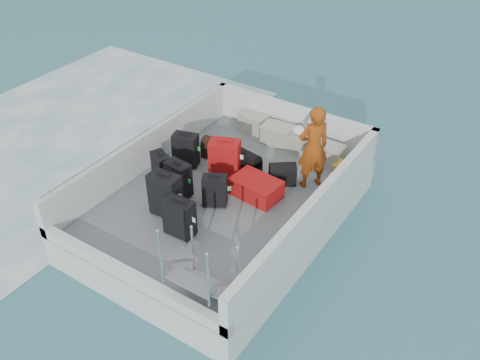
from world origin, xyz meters
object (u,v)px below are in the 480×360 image
at_px(suitcase_5, 225,159).
at_px(suitcase_8, 256,188).
at_px(crate_0, 254,122).
at_px(suitcase_6, 180,218).
at_px(passenger, 313,148).
at_px(crate_3, 328,155).
at_px(suitcase_1, 161,168).
at_px(suitcase_7, 215,191).
at_px(suitcase_2, 186,150).
at_px(suitcase_4, 178,179).
at_px(suitcase_3, 166,195).
at_px(crate_1, 277,135).
at_px(crate_2, 298,143).

bearing_deg(suitcase_5, suitcase_8, -34.40).
bearing_deg(crate_0, suitcase_5, -74.80).
height_order(suitcase_6, passenger, passenger).
relative_size(suitcase_8, crate_3, 1.51).
height_order(suitcase_1, suitcase_5, suitcase_5).
height_order(suitcase_5, suitcase_7, suitcase_5).
height_order(suitcase_1, crate_0, suitcase_1).
distance_m(suitcase_2, suitcase_7, 1.35).
bearing_deg(suitcase_4, crate_3, 60.60).
xyz_separation_m(suitcase_5, suitcase_6, (0.31, -1.70, -0.05)).
xyz_separation_m(suitcase_3, suitcase_6, (0.50, -0.27, -0.06)).
relative_size(suitcase_6, crate_3, 1.18).
distance_m(suitcase_2, suitcase_5, 0.83).
bearing_deg(suitcase_3, suitcase_1, 131.82).
bearing_deg(suitcase_6, passenger, 62.44).
bearing_deg(suitcase_1, crate_0, 105.29).
bearing_deg(suitcase_8, crate_0, 39.07).
bearing_deg(suitcase_2, crate_1, 42.05).
bearing_deg(suitcase_8, passenger, -32.32).
distance_m(suitcase_6, crate_2, 3.27).
distance_m(crate_1, passenger, 1.64).
bearing_deg(passenger, suitcase_4, -11.60).
relative_size(crate_2, passenger, 0.34).
xyz_separation_m(suitcase_8, crate_0, (-1.25, 1.90, 0.01)).
height_order(suitcase_3, crate_3, suitcase_3).
height_order(suitcase_3, crate_0, suitcase_3).
relative_size(crate_1, passenger, 0.37).
relative_size(suitcase_2, crate_0, 1.16).
height_order(suitcase_5, crate_0, suitcase_5).
bearing_deg(suitcase_7, passenger, 23.32).
bearing_deg(crate_2, suitcase_5, -113.44).
relative_size(suitcase_1, suitcase_4, 0.91).
bearing_deg(passenger, crate_3, -138.19).
distance_m(suitcase_3, suitcase_4, 0.57).
relative_size(suitcase_1, crate_2, 1.12).
distance_m(suitcase_6, crate_0, 3.52).
relative_size(crate_0, crate_1, 0.97).
height_order(crate_0, crate_3, crate_0).
distance_m(suitcase_4, suitcase_8, 1.35).
distance_m(crate_2, passenger, 1.33).
height_order(suitcase_7, suitcase_8, suitcase_7).
relative_size(suitcase_3, suitcase_4, 1.20).
distance_m(crate_0, crate_3, 1.84).
distance_m(suitcase_5, suitcase_8, 0.83).
bearing_deg(crate_0, crate_1, -14.68).
distance_m(suitcase_4, crate_1, 2.51).
bearing_deg(suitcase_2, suitcase_6, -70.59).
xyz_separation_m(suitcase_2, crate_1, (1.03, 1.64, -0.15)).
bearing_deg(suitcase_5, suitcase_7, -88.69).
relative_size(suitcase_1, crate_0, 1.05).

